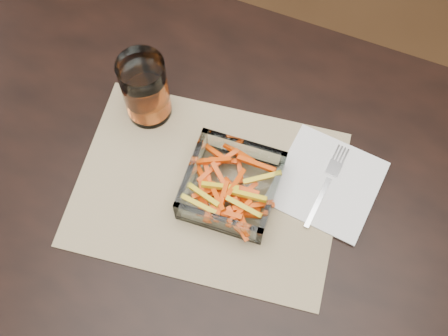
% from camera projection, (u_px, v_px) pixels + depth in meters
% --- Properties ---
extents(dining_table, '(1.60, 0.90, 0.75)m').
position_uv_depth(dining_table, '(245.00, 244.00, 1.02)').
color(dining_table, black).
rests_on(dining_table, ground).
extents(placemat, '(0.49, 0.39, 0.00)m').
position_uv_depth(placemat, '(208.00, 188.00, 0.97)').
color(placemat, tan).
rests_on(placemat, dining_table).
extents(glass_bowl, '(0.16, 0.16, 0.06)m').
position_uv_depth(glass_bowl, '(231.00, 187.00, 0.95)').
color(glass_bowl, white).
rests_on(glass_bowl, placemat).
extents(tumbler, '(0.08, 0.08, 0.14)m').
position_uv_depth(tumbler, '(146.00, 91.00, 0.98)').
color(tumbler, white).
rests_on(tumbler, placemat).
extents(napkin, '(0.19, 0.19, 0.00)m').
position_uv_depth(napkin, '(327.00, 183.00, 0.97)').
color(napkin, white).
rests_on(napkin, placemat).
extents(fork, '(0.03, 0.17, 0.00)m').
position_uv_depth(fork, '(327.00, 183.00, 0.97)').
color(fork, silver).
rests_on(fork, napkin).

